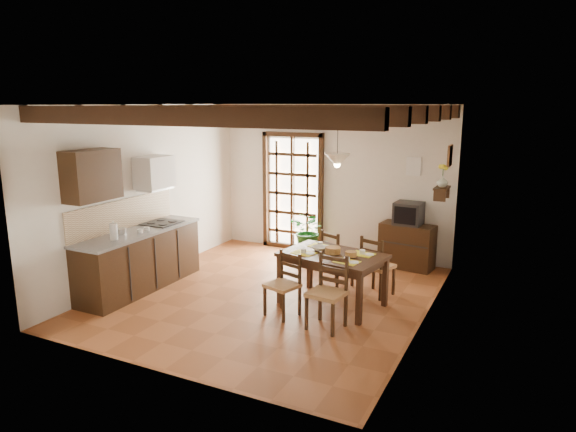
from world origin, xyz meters
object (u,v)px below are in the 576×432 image
Objects in this scene: chair_far_left at (336,268)px; kitchen_counter at (140,259)px; pendant_lamp at (337,159)px; potted_plant at (309,230)px; crt_tv at (408,214)px; chair_near_left at (283,296)px; dining_table at (333,260)px; chair_far_right at (377,277)px; sideboard at (407,246)px; chair_near_right at (327,306)px.

kitchen_counter is at bearing 52.45° from chair_far_left.
chair_far_left is (2.69, 1.44, -0.19)m from kitchen_counter.
potted_plant is at bearing 123.92° from pendant_lamp.
potted_plant is 2.57m from pendant_lamp.
chair_far_left is 0.48× the size of potted_plant.
pendant_lamp is (1.16, -1.72, 1.51)m from potted_plant.
potted_plant reaches higher than kitchen_counter.
kitchen_counter reaches higher than crt_tv.
dining_table is at bearing 70.87° from chair_near_left.
kitchen_counter reaches higher than chair_near_left.
crt_tv is (0.09, 1.50, 0.68)m from chair_far_right.
kitchen_counter is at bearing -132.59° from sideboard.
chair_far_right is (0.92, 1.29, 0.01)m from chair_near_left.
chair_near_right is 0.50× the size of potted_plant.
crt_tv is (3.47, 2.82, 0.50)m from kitchen_counter.
sideboard is at bearing 86.49° from chair_near_left.
chair_far_right is (3.37, 1.32, -0.19)m from kitchen_counter.
kitchen_counter is at bearing -125.05° from potted_plant.
chair_near_left is 2.01m from pendant_lamp.
chair_far_right is (0.46, 0.64, -0.37)m from dining_table.
chair_far_left is 1.44m from potted_plant.
dining_table is 1.42m from pendant_lamp.
chair_near_right reaches higher than chair_far_left.
pendant_lamp reaches higher than chair_near_left.
pendant_lamp is at bearing -56.08° from potted_plant.
dining_table is at bearing -90.00° from pendant_lamp.
chair_near_left is at bearing 72.73° from chair_far_right.
potted_plant is (-1.71, -0.33, 0.18)m from sideboard.
pendant_lamp reaches higher than crt_tv.
crt_tv is (0.55, 2.14, 0.31)m from dining_table.
sideboard is at bearing -75.24° from chair_far_right.
chair_far_right is at bearing -165.41° from chair_far_left.
chair_near_left is (-0.46, -0.64, -0.39)m from dining_table.
sideboard is (3.47, 2.83, -0.08)m from kitchen_counter.
sideboard is at bearing 10.75° from potted_plant.
kitchen_counter reaches higher than chair_far_left.
potted_plant is at bearing -24.44° from chair_far_left.
crt_tv reaches higher than chair_near_left.
sideboard is (0.78, 1.39, 0.11)m from chair_far_left.
sideboard is at bearing 39.17° from kitchen_counter.
potted_plant reaches higher than chair_near_left.
crt_tv is at bearing 86.45° from chair_near_left.
pendant_lamp reaches higher than chair_far_right.
crt_tv is (0.78, 1.38, 0.69)m from chair_far_left.
chair_far_left is 1.93m from pendant_lamp.
pendant_lamp is at bearing 68.05° from chair_far_right.
sideboard is (1.02, 2.79, 0.12)m from chair_near_left.
chair_near_left is 1.02× the size of pendant_lamp.
chair_near_right is 1.06× the size of chair_far_left.
chair_near_left reaches higher than dining_table.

